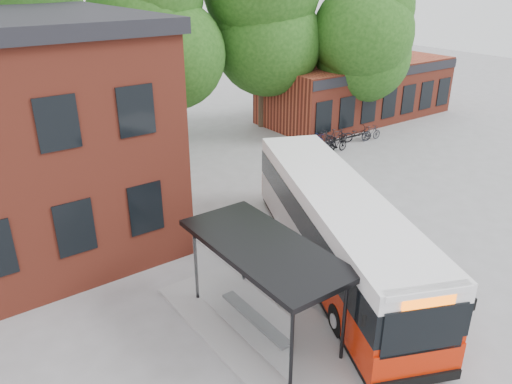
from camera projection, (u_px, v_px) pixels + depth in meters
ground at (346, 266)px, 18.11m from camera, size 100.00×100.00×0.00m
shop_row at (357, 89)px, 35.68m from camera, size 14.00×6.20×4.00m
bus_shelter at (264, 288)px, 14.37m from camera, size 3.60×7.00×2.90m
bike_rail at (337, 143)px, 30.39m from camera, size 5.20×0.10×0.38m
tree_0 at (33, 66)px, 24.49m from camera, size 7.92×7.92×11.00m
tree_1 at (155, 57)px, 29.10m from camera, size 7.92×7.92×10.40m
tree_2 at (262, 44)px, 31.98m from camera, size 7.92×7.92×11.00m
tree_3 at (361, 58)px, 32.05m from camera, size 7.04×7.04×9.28m
city_bus at (335, 229)px, 17.41m from camera, size 7.21×12.11×3.07m
bicycle_0 at (315, 142)px, 29.64m from camera, size 1.76×1.02×0.87m
bicycle_1 at (337, 144)px, 29.11m from camera, size 1.73×0.62×1.02m
bicycle_2 at (327, 146)px, 29.13m from camera, size 1.71×0.85×0.86m
bicycle_3 at (323, 139)px, 30.25m from camera, size 1.61×0.73×0.93m
bicycle_5 at (337, 136)px, 30.66m from camera, size 1.63×0.74×0.95m
bicycle_6 at (357, 134)px, 30.99m from camera, size 1.99×1.28×0.99m
bicycle_7 at (371, 133)px, 31.27m from camera, size 1.57×0.54×0.93m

